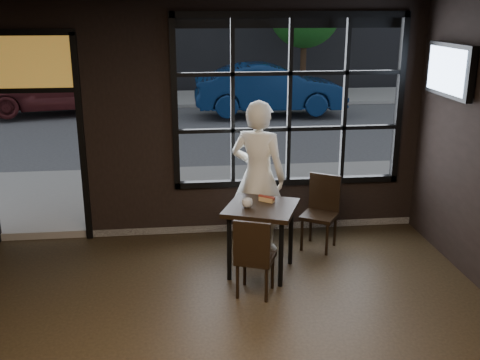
{
  "coord_description": "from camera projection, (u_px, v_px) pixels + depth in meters",
  "views": [
    {
      "loc": [
        -0.27,
        -3.71,
        3.0
      ],
      "look_at": [
        0.4,
        2.2,
        1.15
      ],
      "focal_mm": 42.0,
      "sensor_mm": 36.0,
      "label": 1
    }
  ],
  "objects": [
    {
      "name": "tv",
      "position": [
        450.0,
        70.0,
        6.58
      ],
      "size": [
        0.12,
        1.06,
        0.62
      ],
      "primitive_type": "cube",
      "color": "black",
      "rests_on": "wall_right"
    },
    {
      "name": "chair_window",
      "position": [
        319.0,
        214.0,
        7.14
      ],
      "size": [
        0.57,
        0.57,
        0.95
      ],
      "primitive_type": "cube",
      "rotation": [
        0.0,
        0.0,
        -0.57
      ],
      "color": "black",
      "rests_on": "floor"
    },
    {
      "name": "maroon_car",
      "position": [
        52.0,
        85.0,
        15.86
      ],
      "size": [
        4.68,
        2.61,
        1.5
      ],
      "primitive_type": "imported",
      "rotation": [
        0.0,
        0.0,
        1.77
      ],
      "color": "#511B1D",
      "rests_on": "street_asphalt"
    },
    {
      "name": "stained_transom",
      "position": [
        25.0,
        62.0,
        6.84
      ],
      "size": [
        1.2,
        0.06,
        0.7
      ],
      "primitive_type": "cube",
      "color": "orange",
      "rests_on": "ground"
    },
    {
      "name": "window_frame",
      "position": [
        289.0,
        102.0,
        7.36
      ],
      "size": [
        3.06,
        0.12,
        2.28
      ],
      "primitive_type": "cube",
      "color": "black",
      "rests_on": "ground"
    },
    {
      "name": "chair_near",
      "position": [
        255.0,
        255.0,
        6.0
      ],
      "size": [
        0.5,
        0.5,
        0.9
      ],
      "primitive_type": "cube",
      "rotation": [
        0.0,
        0.0,
        2.77
      ],
      "color": "black",
      "rests_on": "floor"
    },
    {
      "name": "cup",
      "position": [
        247.0,
        203.0,
        6.33
      ],
      "size": [
        0.14,
        0.14,
        0.1
      ],
      "primitive_type": "imported",
      "rotation": [
        0.0,
        0.0,
        -0.16
      ],
      "color": "silver",
      "rests_on": "cafe_table"
    },
    {
      "name": "street_asphalt",
      "position": [
        182.0,
        71.0,
        27.22
      ],
      "size": [
        60.0,
        41.0,
        0.04
      ],
      "primitive_type": "cube",
      "color": "#545456",
      "rests_on": "ground"
    },
    {
      "name": "navy_car",
      "position": [
        270.0,
        89.0,
        15.68
      ],
      "size": [
        4.18,
        1.47,
        1.37
      ],
      "primitive_type": "imported",
      "rotation": [
        0.0,
        0.0,
        1.57
      ],
      "color": "#0A2450",
      "rests_on": "street_asphalt"
    },
    {
      "name": "tree_right",
      "position": [
        305.0,
        12.0,
        18.21
      ],
      "size": [
        2.34,
        2.34,
        4.0
      ],
      "color": "#332114",
      "rests_on": "street_asphalt"
    },
    {
      "name": "cafe_table",
      "position": [
        261.0,
        239.0,
        6.51
      ],
      "size": [
        0.99,
        0.99,
        0.83
      ],
      "primitive_type": "cube",
      "rotation": [
        0.0,
        0.0,
        -0.38
      ],
      "color": "black",
      "rests_on": "floor"
    },
    {
      "name": "hotdog",
      "position": [
        267.0,
        199.0,
        6.53
      ],
      "size": [
        0.21,
        0.19,
        0.06
      ],
      "primitive_type": null,
      "rotation": [
        0.0,
        0.0,
        -0.65
      ],
      "color": "tan",
      "rests_on": "cafe_table"
    },
    {
      "name": "man",
      "position": [
        258.0,
        177.0,
        6.99
      ],
      "size": [
        0.84,
        0.74,
        1.93
      ],
      "primitive_type": "imported",
      "rotation": [
        0.0,
        0.0,
        2.64
      ],
      "color": "white",
      "rests_on": "floor"
    },
    {
      "name": "tree_left",
      "position": [
        103.0,
        24.0,
        17.75
      ],
      "size": [
        2.04,
        2.04,
        3.49
      ],
      "color": "#332114",
      "rests_on": "street_asphalt"
    }
  ]
}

